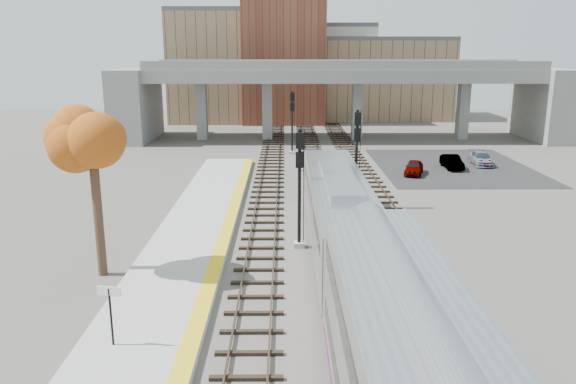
# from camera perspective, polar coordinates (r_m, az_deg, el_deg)

# --- Properties ---
(ground) EXTENTS (160.00, 160.00, 0.00)m
(ground) POSITION_cam_1_polar(r_m,az_deg,el_deg) (26.31, 3.89, -9.85)
(ground) COLOR #47423D
(ground) RESTS_ON ground
(platform) EXTENTS (4.50, 60.00, 0.35)m
(platform) POSITION_cam_1_polar(r_m,az_deg,el_deg) (26.71, -12.03, -9.35)
(platform) COLOR #9E9E99
(platform) RESTS_ON ground
(yellow_strip) EXTENTS (0.70, 60.00, 0.01)m
(yellow_strip) POSITION_cam_1_polar(r_m,az_deg,el_deg) (26.32, -7.95, -9.10)
(yellow_strip) COLOR yellow
(yellow_strip) RESTS_ON platform
(tracks) EXTENTS (10.70, 95.00, 0.25)m
(tracks) POSITION_cam_1_polar(r_m,az_deg,el_deg) (38.07, 3.93, -2.02)
(tracks) COLOR black
(tracks) RESTS_ON ground
(overpass) EXTENTS (54.00, 12.00, 9.50)m
(overpass) POSITION_cam_1_polar(r_m,az_deg,el_deg) (69.45, 5.36, 10.15)
(overpass) COLOR slate
(overpass) RESTS_ON ground
(buildings_far) EXTENTS (43.00, 21.00, 20.60)m
(buildings_far) POSITION_cam_1_polar(r_m,az_deg,el_deg) (90.61, 1.67, 12.46)
(buildings_far) COLOR #917254
(buildings_far) RESTS_ON ground
(parking_lot) EXTENTS (14.00, 18.00, 0.04)m
(parking_lot) POSITION_cam_1_polar(r_m,az_deg,el_deg) (55.37, 16.35, 2.53)
(parking_lot) COLOR black
(parking_lot) RESTS_ON ground
(locomotive) EXTENTS (3.02, 19.05, 4.10)m
(locomotive) POSITION_cam_1_polar(r_m,az_deg,el_deg) (30.51, 5.12, -1.88)
(locomotive) COLOR #A8AAB2
(locomotive) RESTS_ON ground
(signal_mast_near) EXTENTS (0.60, 0.64, 6.63)m
(signal_mast_near) POSITION_cam_1_polar(r_m,az_deg,el_deg) (30.54, 1.16, 0.01)
(signal_mast_near) COLOR #9E9E99
(signal_mast_near) RESTS_ON ground
(signal_mast_mid) EXTENTS (0.60, 0.64, 6.83)m
(signal_mast_mid) POSITION_cam_1_polar(r_m,az_deg,el_deg) (38.63, 6.95, 3.14)
(signal_mast_mid) COLOR #9E9E99
(signal_mast_mid) RESTS_ON ground
(signal_mast_far) EXTENTS (0.60, 0.64, 6.58)m
(signal_mast_far) POSITION_cam_1_polar(r_m,az_deg,el_deg) (59.03, 0.42, 6.92)
(signal_mast_far) COLOR #9E9E99
(signal_mast_far) RESTS_ON ground
(station_sign) EXTENTS (0.89, 0.23, 2.27)m
(station_sign) POSITION_cam_1_polar(r_m,az_deg,el_deg) (21.29, -17.64, -10.74)
(station_sign) COLOR black
(station_sign) RESTS_ON platform
(tree) EXTENTS (3.60, 3.60, 8.85)m
(tree) POSITION_cam_1_polar(r_m,az_deg,el_deg) (27.61, -19.31, 4.78)
(tree) COLOR #382619
(tree) RESTS_ON ground
(car_a) EXTENTS (2.51, 3.91, 1.24)m
(car_a) POSITION_cam_1_polar(r_m,az_deg,el_deg) (50.65, 12.68, 2.45)
(car_a) COLOR #99999E
(car_a) RESTS_ON parking_lot
(car_b) EXTENTS (1.35, 3.80, 1.25)m
(car_b) POSITION_cam_1_polar(r_m,az_deg,el_deg) (54.01, 16.31, 2.95)
(car_b) COLOR #99999E
(car_b) RESTS_ON parking_lot
(car_c) EXTENTS (2.03, 4.31, 1.22)m
(car_c) POSITION_cam_1_polar(r_m,az_deg,el_deg) (56.68, 19.02, 3.24)
(car_c) COLOR #99999E
(car_c) RESTS_ON parking_lot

